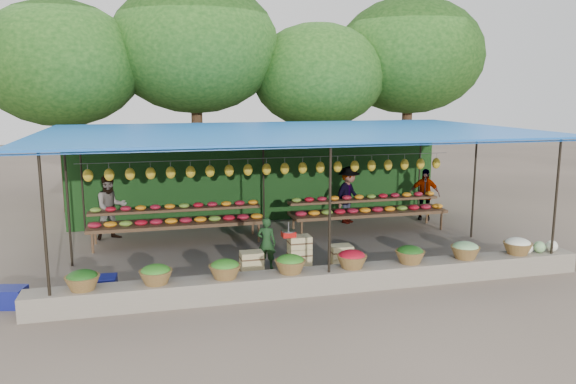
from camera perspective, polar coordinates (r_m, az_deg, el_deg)
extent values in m
plane|color=brown|center=(13.23, 0.15, -5.94)|extent=(60.00, 60.00, 0.00)
cube|color=slate|center=(10.66, 3.91, -8.89)|extent=(10.60, 0.55, 0.40)
cylinder|color=black|center=(9.81, -23.46, -4.13)|extent=(0.05, 0.05, 2.80)
cylinder|color=black|center=(10.19, 4.26, -2.77)|extent=(0.05, 0.05, 2.80)
cylinder|color=black|center=(12.55, 25.52, -1.28)|extent=(0.05, 0.05, 2.80)
cylinder|color=black|center=(12.61, -21.47, -0.93)|extent=(0.05, 0.05, 2.80)
cylinder|color=black|center=(14.84, 18.40, 0.86)|extent=(0.05, 0.05, 2.80)
cylinder|color=black|center=(15.45, -20.20, 1.10)|extent=(0.05, 0.05, 2.80)
cylinder|color=black|center=(15.70, -2.51, 1.86)|extent=(0.05, 0.05, 2.80)
cylinder|color=black|center=(17.32, 13.24, 2.39)|extent=(0.05, 0.05, 2.80)
cube|color=blue|center=(12.74, 0.16, 6.25)|extent=(10.80, 6.60, 0.04)
cube|color=blue|center=(10.83, 2.82, 4.57)|extent=(10.80, 2.19, 0.26)
cube|color=blue|center=(14.69, -1.82, 6.08)|extent=(10.80, 2.19, 0.26)
cylinder|color=gray|center=(14.16, -1.27, 3.49)|extent=(9.60, 0.01, 0.01)
ellipsoid|color=gold|center=(13.90, -19.65, 1.59)|extent=(0.23, 0.17, 0.30)
ellipsoid|color=gold|center=(13.86, -17.71, 1.68)|extent=(0.23, 0.17, 0.30)
ellipsoid|color=gold|center=(13.84, -15.75, 1.77)|extent=(0.23, 0.17, 0.30)
ellipsoid|color=gold|center=(13.84, -13.79, 1.86)|extent=(0.23, 0.17, 0.30)
ellipsoid|color=gold|center=(13.85, -11.83, 1.94)|extent=(0.23, 0.17, 0.30)
ellipsoid|color=gold|center=(13.88, -9.87, 2.03)|extent=(0.23, 0.17, 0.30)
ellipsoid|color=gold|center=(13.92, -7.93, 2.11)|extent=(0.23, 0.17, 0.30)
ellipsoid|color=gold|center=(13.98, -6.00, 2.19)|extent=(0.23, 0.17, 0.30)
ellipsoid|color=gold|center=(14.06, -4.09, 2.26)|extent=(0.23, 0.17, 0.30)
ellipsoid|color=gold|center=(14.15, -2.20, 2.33)|extent=(0.23, 0.17, 0.30)
ellipsoid|color=gold|center=(14.25, -0.34, 2.40)|extent=(0.23, 0.17, 0.30)
ellipsoid|color=gold|center=(14.38, 1.50, 2.46)|extent=(0.23, 0.17, 0.30)
ellipsoid|color=gold|center=(14.51, 3.30, 2.52)|extent=(0.23, 0.17, 0.30)
ellipsoid|color=gold|center=(14.66, 5.06, 2.58)|extent=(0.23, 0.17, 0.30)
ellipsoid|color=gold|center=(14.82, 6.79, 2.63)|extent=(0.23, 0.17, 0.30)
ellipsoid|color=gold|center=(15.00, 8.48, 2.68)|extent=(0.23, 0.17, 0.30)
ellipsoid|color=gold|center=(15.19, 10.13, 2.73)|extent=(0.23, 0.17, 0.30)
ellipsoid|color=gold|center=(15.39, 11.74, 2.77)|extent=(0.23, 0.17, 0.30)
ellipsoid|color=gold|center=(15.61, 13.30, 2.81)|extent=(0.23, 0.17, 0.30)
ellipsoid|color=gold|center=(15.83, 14.82, 2.84)|extent=(0.23, 0.17, 0.30)
ellipsoid|color=#1E5316|center=(10.09, -20.18, -8.12)|extent=(0.52, 0.52, 0.23)
ellipsoid|color=#347E21|center=(10.03, -13.29, -7.86)|extent=(0.52, 0.52, 0.23)
ellipsoid|color=#347E21|center=(10.11, -6.43, -7.49)|extent=(0.52, 0.52, 0.23)
ellipsoid|color=#347E21|center=(10.33, 0.22, -7.03)|extent=(0.52, 0.52, 0.23)
ellipsoid|color=#AD0E1E|center=(10.69, 6.50, -6.51)|extent=(0.52, 0.52, 0.23)
ellipsoid|color=#1E5316|center=(11.16, 12.30, -5.96)|extent=(0.52, 0.52, 0.23)
ellipsoid|color=#87C078|center=(11.73, 17.57, -5.41)|extent=(0.52, 0.52, 0.23)
ellipsoid|color=white|center=(12.40, 22.31, -4.87)|extent=(0.52, 0.52, 0.23)
cube|color=#1A4016|center=(15.96, -2.69, 1.46)|extent=(10.60, 0.06, 2.50)
cylinder|color=#382514|center=(18.32, -21.63, 4.20)|extent=(0.36, 0.36, 3.97)
ellipsoid|color=#11360E|center=(18.26, -22.15, 11.96)|extent=(4.77, 4.77, 3.69)
cylinder|color=#382514|center=(18.63, -9.19, 5.67)|extent=(0.36, 0.36, 4.48)
ellipsoid|color=#11360E|center=(18.62, -9.44, 14.29)|extent=(5.39, 5.39, 4.17)
cylinder|color=#382514|center=(19.15, 2.97, 4.76)|extent=(0.36, 0.36, 3.71)
ellipsoid|color=#11360E|center=(19.07, 3.04, 11.71)|extent=(4.47, 4.47, 3.45)
cylinder|color=#382514|center=(20.80, 11.94, 5.87)|extent=(0.36, 0.36, 4.35)
ellipsoid|color=#11360E|center=(20.78, 12.22, 13.37)|extent=(5.24, 5.24, 4.05)
cube|color=#44291B|center=(13.98, -11.19, -3.13)|extent=(4.20, 0.95, 0.08)
cube|color=#44291B|center=(14.22, -11.30, -1.75)|extent=(4.20, 0.35, 0.06)
cylinder|color=#44291B|center=(13.70, -19.25, -4.88)|extent=(0.06, 0.06, 0.50)
cylinder|color=#44291B|center=(13.89, -2.99, -4.09)|extent=(0.06, 0.06, 0.50)
cylinder|color=#44291B|center=(14.47, -19.00, -4.07)|extent=(0.06, 0.06, 0.50)
cylinder|color=#44291B|center=(14.65, -3.61, -3.34)|extent=(0.06, 0.06, 0.50)
ellipsoid|color=maroon|center=(13.85, -19.05, -3.21)|extent=(0.31, 0.26, 0.13)
ellipsoid|color=olive|center=(14.23, -18.97, -1.74)|extent=(0.26, 0.22, 0.12)
ellipsoid|color=orange|center=(13.82, -17.60, -3.15)|extent=(0.31, 0.26, 0.13)
ellipsoid|color=#AD0E1E|center=(14.21, -17.57, -1.68)|extent=(0.26, 0.22, 0.12)
ellipsoid|color=olive|center=(13.81, -16.15, -3.09)|extent=(0.31, 0.26, 0.13)
ellipsoid|color=maroon|center=(14.19, -16.16, -1.62)|extent=(0.26, 0.22, 0.12)
ellipsoid|color=#AD0E1E|center=(13.80, -14.70, -3.02)|extent=(0.31, 0.26, 0.13)
ellipsoid|color=orange|center=(14.18, -14.74, -1.55)|extent=(0.26, 0.22, 0.12)
ellipsoid|color=maroon|center=(13.80, -13.24, -2.96)|extent=(0.31, 0.26, 0.13)
ellipsoid|color=maroon|center=(14.18, -13.33, -1.49)|extent=(0.26, 0.22, 0.12)
ellipsoid|color=orange|center=(13.81, -11.79, -2.89)|extent=(0.31, 0.26, 0.13)
ellipsoid|color=orange|center=(14.19, -11.92, -1.43)|extent=(0.26, 0.22, 0.12)
ellipsoid|color=maroon|center=(13.83, -10.34, -2.82)|extent=(0.31, 0.26, 0.13)
ellipsoid|color=olive|center=(14.21, -10.51, -1.36)|extent=(0.26, 0.22, 0.12)
ellipsoid|color=orange|center=(13.85, -8.90, -2.75)|extent=(0.31, 0.26, 0.13)
ellipsoid|color=#AD0E1E|center=(14.24, -9.10, -1.30)|extent=(0.26, 0.22, 0.12)
ellipsoid|color=olive|center=(13.89, -7.46, -2.68)|extent=(0.31, 0.26, 0.13)
ellipsoid|color=maroon|center=(14.27, -7.71, -1.23)|extent=(0.26, 0.22, 0.12)
ellipsoid|color=#AD0E1E|center=(13.93, -6.03, -2.61)|extent=(0.31, 0.26, 0.13)
ellipsoid|color=orange|center=(14.31, -6.31, -1.17)|extent=(0.26, 0.22, 0.12)
ellipsoid|color=maroon|center=(13.99, -4.61, -2.54)|extent=(0.31, 0.26, 0.13)
ellipsoid|color=maroon|center=(14.36, -4.93, -1.10)|extent=(0.26, 0.22, 0.12)
ellipsoid|color=orange|center=(14.05, -3.20, -2.46)|extent=(0.31, 0.26, 0.13)
ellipsoid|color=orange|center=(14.42, -3.56, -1.03)|extent=(0.26, 0.22, 0.12)
cube|color=#44291B|center=(15.08, 8.14, -2.05)|extent=(4.20, 0.95, 0.08)
cube|color=#44291B|center=(15.30, 7.73, -0.80)|extent=(4.20, 0.35, 0.06)
cylinder|color=#44291B|center=(14.14, 1.40, -3.82)|extent=(0.06, 0.06, 0.50)
cylinder|color=#44291B|center=(15.63, 15.30, -2.82)|extent=(0.06, 0.06, 0.50)
cylinder|color=#44291B|center=(14.89, 0.56, -3.10)|extent=(0.06, 0.06, 0.50)
cylinder|color=#44291B|center=(16.31, 13.92, -2.22)|extent=(0.06, 0.06, 0.50)
ellipsoid|color=maroon|center=(14.31, 1.32, -2.21)|extent=(0.31, 0.26, 0.13)
ellipsoid|color=olive|center=(14.68, 0.85, -0.82)|extent=(0.26, 0.22, 0.12)
ellipsoid|color=orange|center=(14.41, 2.66, -2.14)|extent=(0.31, 0.26, 0.13)
ellipsoid|color=#AD0E1E|center=(14.77, 2.16, -0.75)|extent=(0.26, 0.22, 0.12)
ellipsoid|color=olive|center=(14.51, 3.99, -2.06)|extent=(0.31, 0.26, 0.13)
ellipsoid|color=maroon|center=(14.88, 3.45, -0.69)|extent=(0.26, 0.22, 0.12)
ellipsoid|color=#AD0E1E|center=(14.62, 5.29, -1.98)|extent=(0.31, 0.26, 0.13)
ellipsoid|color=orange|center=(14.98, 4.73, -0.62)|extent=(0.26, 0.22, 0.12)
ellipsoid|color=maroon|center=(14.74, 6.57, -1.91)|extent=(0.31, 0.26, 0.13)
ellipsoid|color=maroon|center=(15.10, 5.98, -0.56)|extent=(0.26, 0.22, 0.12)
ellipsoid|color=orange|center=(14.87, 7.83, -1.83)|extent=(0.31, 0.26, 0.13)
ellipsoid|color=orange|center=(15.23, 7.22, -0.49)|extent=(0.26, 0.22, 0.12)
ellipsoid|color=maroon|center=(15.00, 9.07, -1.75)|extent=(0.31, 0.26, 0.13)
ellipsoid|color=olive|center=(15.36, 8.43, -0.43)|extent=(0.26, 0.22, 0.12)
ellipsoid|color=orange|center=(15.14, 10.29, -1.68)|extent=(0.31, 0.26, 0.13)
ellipsoid|color=#AD0E1E|center=(15.49, 9.63, -0.37)|extent=(0.26, 0.22, 0.12)
ellipsoid|color=olive|center=(15.29, 11.48, -1.61)|extent=(0.31, 0.26, 0.13)
ellipsoid|color=maroon|center=(15.64, 10.80, -0.31)|extent=(0.26, 0.22, 0.12)
ellipsoid|color=#AD0E1E|center=(15.45, 12.65, -1.53)|extent=(0.31, 0.26, 0.13)
ellipsoid|color=orange|center=(15.79, 11.95, -0.25)|extent=(0.26, 0.22, 0.12)
ellipsoid|color=maroon|center=(15.61, 13.79, -1.46)|extent=(0.31, 0.26, 0.13)
ellipsoid|color=maroon|center=(15.95, 13.08, -0.19)|extent=(0.26, 0.22, 0.12)
ellipsoid|color=orange|center=(15.77, 14.92, -1.39)|extent=(0.31, 0.26, 0.13)
ellipsoid|color=orange|center=(16.11, 14.18, -0.14)|extent=(0.26, 0.22, 0.12)
cube|color=tan|center=(11.44, -3.70, -7.93)|extent=(0.45, 0.34, 0.25)
cube|color=tan|center=(11.36, -3.72, -6.68)|extent=(0.45, 0.34, 0.25)
cube|color=tan|center=(11.66, 1.18, -7.56)|extent=(0.45, 0.34, 0.25)
cube|color=tan|center=(11.58, 1.18, -6.33)|extent=(0.45, 0.34, 0.25)
cube|color=tan|center=(11.51, 1.19, -5.09)|extent=(0.45, 0.34, 0.25)
cube|color=tan|center=(11.92, 5.38, -7.20)|extent=(0.45, 0.34, 0.25)
cube|color=tan|center=(11.84, 5.40, -6.00)|extent=(0.45, 0.34, 0.25)
cube|color=#B7120E|center=(11.40, 0.05, -4.31)|extent=(0.27, 0.23, 0.11)
cylinder|color=gray|center=(11.39, 0.05, -3.98)|extent=(0.29, 0.29, 0.03)
cylinder|color=gray|center=(11.36, 0.05, -3.56)|extent=(0.03, 0.03, 0.20)
imported|color=#1C3E1C|center=(11.81, -2.20, -5.19)|extent=(0.47, 0.40, 1.10)
imported|color=slate|center=(14.71, -17.55, -1.49)|extent=(0.96, 0.86, 1.63)
imported|color=slate|center=(15.84, 6.18, -0.29)|extent=(1.19, 1.10, 1.61)
imported|color=slate|center=(16.66, 13.69, -0.22)|extent=(0.94, 0.74, 1.48)
cube|color=navy|center=(10.99, -26.56, -9.55)|extent=(0.65, 0.53, 0.34)
cube|color=navy|center=(10.96, -18.51, -9.03)|extent=(0.60, 0.45, 0.34)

